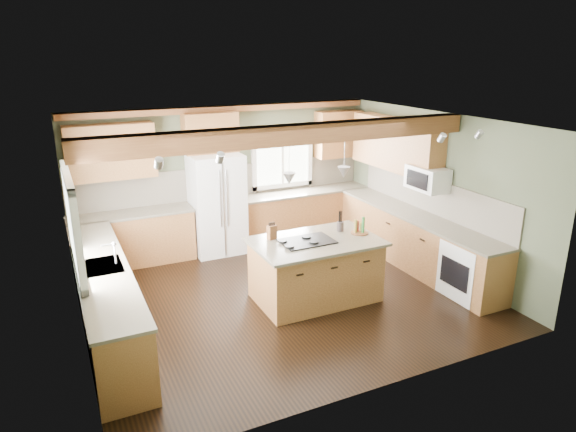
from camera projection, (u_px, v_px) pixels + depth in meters
name	position (u px, v px, depth m)	size (l,w,h in m)	color
floor	(282.00, 295.00, 7.77)	(5.60, 5.60, 0.00)	black
ceiling	(281.00, 122.00, 6.97)	(5.60, 5.60, 0.00)	silver
wall_back	(225.00, 176.00, 9.52)	(5.60, 5.60, 0.00)	#4C533B
wall_left	(72.00, 243.00, 6.22)	(5.00, 5.00, 0.00)	#4C533B
wall_right	(435.00, 191.00, 8.51)	(5.00, 5.00, 0.00)	#4C533B
ceiling_beam	(291.00, 135.00, 6.74)	(5.55, 0.26, 0.26)	brown
soffit_trim	(224.00, 109.00, 9.05)	(5.55, 0.20, 0.10)	brown
backsplash_back	(226.00, 181.00, 9.53)	(5.58, 0.03, 0.58)	brown
backsplash_right	(431.00, 196.00, 8.58)	(0.03, 3.70, 0.58)	brown
base_cab_back_left	(133.00, 239.00, 8.79)	(2.02, 0.60, 0.88)	brown
counter_back_left	(131.00, 214.00, 8.65)	(2.06, 0.64, 0.04)	#443C31
base_cab_back_right	(304.00, 214.00, 10.13)	(2.62, 0.60, 0.88)	brown
counter_back_right	(304.00, 192.00, 9.99)	(2.66, 0.64, 0.04)	#443C31
base_cab_left	(106.00, 300.00, 6.65)	(0.60, 3.70, 0.88)	brown
counter_left	(102.00, 267.00, 6.51)	(0.64, 3.74, 0.04)	#443C31
base_cab_right	(414.00, 241.00, 8.70)	(0.60, 3.70, 0.88)	brown
counter_right	(416.00, 215.00, 8.56)	(0.64, 3.74, 0.04)	#443C31
upper_cab_back_left	(111.00, 152.00, 8.35)	(1.40, 0.35, 0.90)	brown
upper_cab_over_fridge	(210.00, 133.00, 8.98)	(0.96, 0.35, 0.70)	brown
upper_cab_right	(395.00, 144.00, 9.01)	(0.35, 2.20, 0.90)	brown
upper_cab_back_corner	(338.00, 134.00, 10.10)	(0.90, 0.35, 0.90)	brown
window_left	(71.00, 222.00, 6.20)	(0.04, 1.60, 1.05)	white
window_back	(282.00, 158.00, 9.89)	(1.10, 0.04, 1.00)	white
sink	(102.00, 267.00, 6.51)	(0.50, 0.65, 0.03)	#262628
faucet	(115.00, 254.00, 6.54)	(0.02, 0.02, 0.28)	#B2B2B7
dishwasher	(121.00, 351.00, 5.55)	(0.60, 0.60, 0.84)	white
oven	(470.00, 270.00, 7.58)	(0.60, 0.72, 0.84)	white
microwave	(427.00, 178.00, 8.30)	(0.40, 0.70, 0.38)	white
pendant_left	(289.00, 179.00, 6.91)	(0.18, 0.18, 0.16)	#B2B2B7
pendant_right	(344.00, 172.00, 7.26)	(0.18, 0.18, 0.16)	#B2B2B7
refrigerator	(217.00, 204.00, 9.19)	(0.90, 0.74, 1.80)	white
island	(315.00, 271.00, 7.53)	(1.72, 1.05, 0.88)	olive
island_top	(316.00, 242.00, 7.39)	(1.84, 1.17, 0.04)	#443C31
cooktop	(307.00, 241.00, 7.32)	(0.75, 0.50, 0.02)	black
knife_block	(272.00, 232.00, 7.41)	(0.12, 0.09, 0.21)	brown
utensil_crock	(340.00, 226.00, 7.75)	(0.11, 0.11, 0.14)	#473E39
bottle_tray	(360.00, 226.00, 7.63)	(0.26, 0.26, 0.24)	brown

